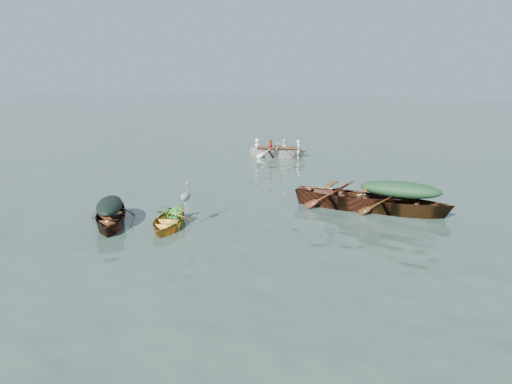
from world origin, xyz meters
TOP-DOWN VIEW (x-y plane):
  - ground at (0.00, 0.00)m, footprint 140.00×140.00m
  - yellow_dinghy at (-1.65, -0.89)m, footprint 2.07×3.01m
  - dark_covered_boat at (-3.33, -1.43)m, footprint 3.21×3.72m
  - green_tarp_boat at (4.22, 3.53)m, footprint 4.70×1.60m
  - open_wooden_boat at (2.56, 3.47)m, footprint 5.10×1.73m
  - rowed_boat at (-3.41, 11.46)m, footprint 4.39×2.48m
  - dark_tarp_cover at (-3.33, -1.43)m, footprint 1.77×2.05m
  - green_tarp_cover at (4.22, 3.53)m, footprint 2.58×0.88m
  - thwart_benches at (2.56, 3.47)m, footprint 2.55×1.02m
  - heron at (-1.15, -0.66)m, footprint 0.40×0.47m
  - dinghy_weeds at (-1.81, -0.36)m, footprint 0.96×1.08m
  - rowers at (-3.41, 11.46)m, footprint 3.15×1.97m
  - oars at (-3.41, 11.46)m, footprint 1.36×2.66m

SIDE VIEW (x-z plane):
  - ground at x=0.00m, z-range 0.00..0.00m
  - yellow_dinghy at x=-1.65m, z-range -0.36..0.36m
  - dark_covered_boat at x=-3.33m, z-range -0.45..0.45m
  - green_tarp_boat at x=4.22m, z-range -0.55..0.55m
  - open_wooden_boat at x=2.56m, z-range -0.61..0.61m
  - rowed_boat at x=-3.41m, z-range -0.50..0.50m
  - oars at x=-3.41m, z-range 0.50..0.56m
  - thwart_benches at x=2.56m, z-range 0.61..0.65m
  - dark_tarp_cover at x=-3.33m, z-range 0.45..0.85m
  - dinghy_weeds at x=-1.81m, z-range 0.36..0.96m
  - green_tarp_cover at x=4.22m, z-range 0.55..1.07m
  - heron at x=-1.15m, z-range 0.36..1.28m
  - rowers at x=-3.41m, z-range 0.50..1.26m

